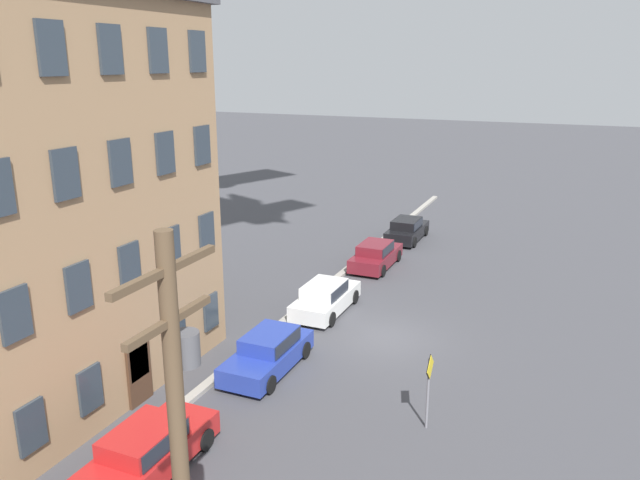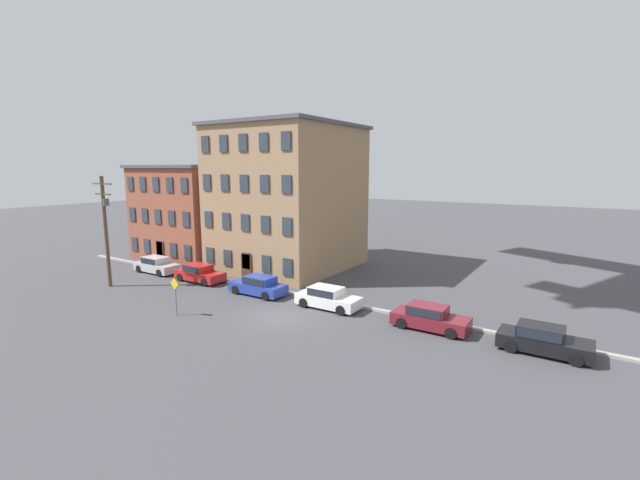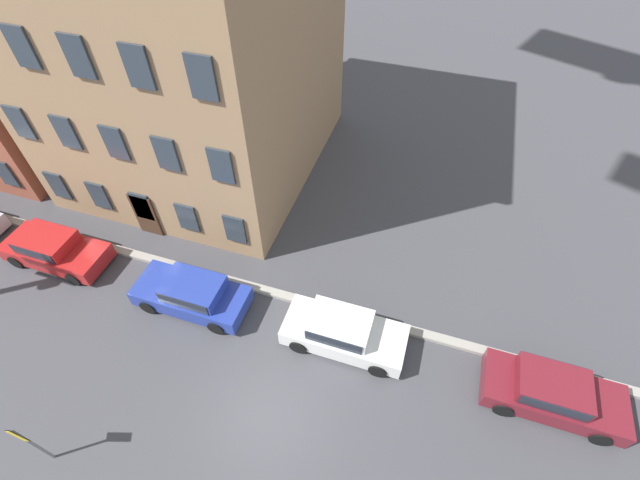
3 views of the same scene
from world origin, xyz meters
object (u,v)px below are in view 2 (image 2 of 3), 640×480
at_px(car_blue, 259,285).
at_px(car_white, 328,297).
at_px(car_red, 199,273).
at_px(car_black, 543,339).
at_px(caution_sign, 175,290).
at_px(car_silver, 156,264).
at_px(car_maroon, 429,317).
at_px(utility_pole, 106,225).

distance_m(car_blue, car_white, 5.92).
bearing_deg(car_red, car_black, -0.34).
relative_size(car_blue, car_black, 1.00).
bearing_deg(caution_sign, car_silver, 148.83).
distance_m(car_silver, car_black, 31.28).
bearing_deg(car_maroon, car_black, -0.96).
bearing_deg(car_maroon, car_red, 179.84).
height_order(car_red, car_blue, same).
height_order(car_red, utility_pole, utility_pole).
bearing_deg(car_silver, caution_sign, -31.17).
distance_m(car_blue, car_black, 18.95).
distance_m(car_maroon, car_black, 5.97).
bearing_deg(car_white, caution_sign, -138.24).
xyz_separation_m(car_blue, car_maroon, (12.98, 0.17, 0.00)).
relative_size(car_blue, caution_sign, 1.74).
height_order(caution_sign, utility_pole, utility_pole).
bearing_deg(car_silver, car_blue, -1.08).
distance_m(car_red, car_blue, 6.68).
xyz_separation_m(car_maroon, utility_pole, (-24.50, -4.84, 4.18)).
xyz_separation_m(car_blue, utility_pole, (-11.52, -4.67, 4.18)).
relative_size(car_white, car_black, 1.00).
xyz_separation_m(car_silver, car_white, (18.24, -0.02, 0.00)).
bearing_deg(car_black, car_white, 179.36).
xyz_separation_m(caution_sign, utility_pole, (-10.08, 1.68, 3.25)).
xyz_separation_m(car_silver, car_red, (5.65, -0.01, 0.00)).
height_order(car_silver, car_white, same).
xyz_separation_m(car_blue, car_black, (18.95, 0.07, 0.00)).
bearing_deg(car_maroon, car_white, 179.63).
height_order(car_maroon, car_black, same).
bearing_deg(car_red, car_silver, 179.92).
xyz_separation_m(car_white, utility_pole, (-17.44, -4.89, 4.18)).
distance_m(car_silver, caution_sign, 12.76).
xyz_separation_m(car_red, car_black, (25.63, -0.15, 0.00)).
height_order(car_blue, caution_sign, caution_sign).
relative_size(car_maroon, car_black, 1.00).
bearing_deg(caution_sign, car_white, 41.76).
relative_size(car_silver, car_blue, 1.00).
bearing_deg(utility_pole, car_red, 45.30).
xyz_separation_m(car_red, utility_pole, (-4.84, -4.90, 4.18)).
xyz_separation_m(car_black, caution_sign, (-20.39, -6.42, 0.93)).
distance_m(car_silver, car_maroon, 25.31).
bearing_deg(car_maroon, car_silver, 179.86).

